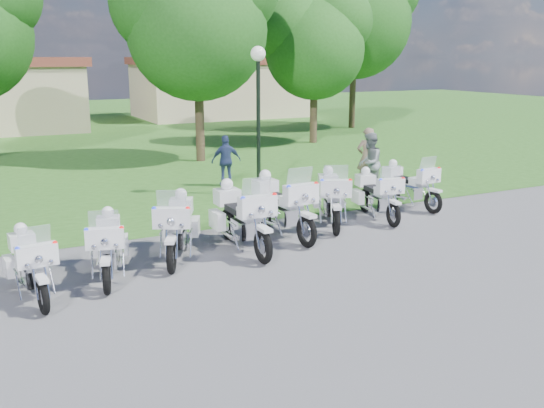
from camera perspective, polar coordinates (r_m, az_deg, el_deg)
name	(u,v)px	position (r m, az deg, el deg)	size (l,w,h in m)	color
ground	(259,267)	(12.24, -1.19, -5.95)	(100.00, 100.00, 0.00)	slate
grass_lawn	(64,128)	(37.98, -18.95, 6.74)	(100.00, 48.00, 0.01)	#2F621F
motorcycle_0	(30,264)	(11.41, -21.79, -5.23)	(0.83, 2.16, 1.45)	black
motorcycle_1	(108,246)	(11.95, -15.20, -3.79)	(1.06, 2.18, 1.49)	black
motorcycle_2	(177,226)	(12.80, -8.90, -2.07)	(1.41, 2.23, 1.61)	black
motorcycle_3	(242,217)	(13.18, -2.89, -1.20)	(0.86, 2.60, 1.75)	black
motorcycle_4	(282,205)	(14.20, 0.94, -0.08)	(0.92, 2.62, 1.76)	black
motorcycle_5	(331,197)	(15.23, 5.59, 0.63)	(1.45, 2.29, 1.65)	black
motorcycle_6	(377,194)	(15.99, 9.82, 0.91)	(0.96, 2.24, 1.51)	black
motorcycle_7	(409,184)	(17.41, 12.79, 1.82)	(0.84, 2.26, 1.52)	black
lamp_post	(258,85)	(18.07, -1.31, 11.16)	(0.44, 0.44, 4.42)	black
tree_2	(195,16)	(24.58, -7.24, 17.14)	(6.39, 5.45, 8.52)	#38281C
tree_3	(314,40)	(29.79, 3.94, 15.17)	(5.56, 4.74, 7.41)	#38281C
tree_4	(354,11)	(36.56, 7.70, 17.56)	(7.55, 6.44, 10.06)	#38281C
building_east	(219,87)	(43.50, -5.01, 10.94)	(11.44, 7.28, 4.10)	#C6AF8F
bystander_a	(367,158)	(19.69, 8.92, 4.31)	(0.70, 0.46, 1.92)	#8B705E
bystander_b	(369,163)	(18.93, 9.15, 3.82)	(0.90, 0.70, 1.86)	gray
bystander_c	(226,161)	(19.75, -4.34, 4.06)	(0.97, 0.40, 1.65)	navy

